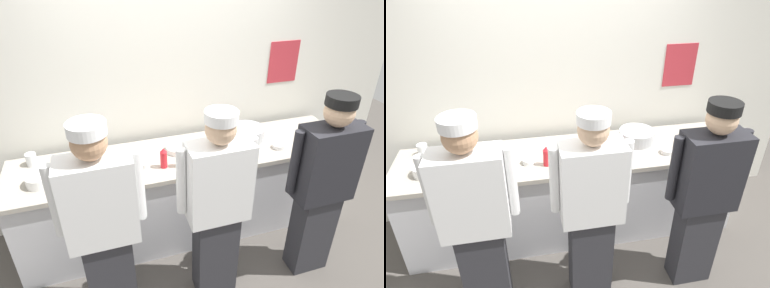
% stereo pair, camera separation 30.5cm
% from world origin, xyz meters
% --- Properties ---
extents(ground_plane, '(9.00, 9.00, 0.00)m').
position_xyz_m(ground_plane, '(0.00, 0.00, 0.00)').
color(ground_plane, '#514C47').
extents(wall_back, '(4.94, 0.11, 2.92)m').
position_xyz_m(wall_back, '(0.00, 0.87, 1.46)').
color(wall_back, silver).
rests_on(wall_back, ground).
extents(prep_counter, '(3.15, 0.72, 0.89)m').
position_xyz_m(prep_counter, '(0.00, 0.38, 0.45)').
color(prep_counter, silver).
rests_on(prep_counter, ground).
extents(chef_near_left, '(0.60, 0.24, 1.67)m').
position_xyz_m(chef_near_left, '(-0.81, -0.35, 0.89)').
color(chef_near_left, '#2D2D33').
rests_on(chef_near_left, ground).
extents(chef_center, '(0.59, 0.24, 1.63)m').
position_xyz_m(chef_center, '(0.00, -0.36, 0.87)').
color(chef_center, '#2D2D33').
rests_on(chef_center, ground).
extents(chef_far_right, '(0.60, 0.24, 1.65)m').
position_xyz_m(chef_far_right, '(0.87, -0.40, 0.88)').
color(chef_far_right, '#2D2D33').
rests_on(chef_far_right, ground).
extents(plate_stack_front, '(0.24, 0.24, 0.05)m').
position_xyz_m(plate_stack_front, '(-0.07, 0.45, 0.92)').
color(plate_stack_front, white).
rests_on(plate_stack_front, prep_counter).
extents(plate_stack_rear, '(0.20, 0.20, 0.08)m').
position_xyz_m(plate_stack_rear, '(-1.25, 0.28, 0.94)').
color(plate_stack_rear, white).
rests_on(plate_stack_rear, prep_counter).
extents(mixing_bowl_steel, '(0.34, 0.34, 0.12)m').
position_xyz_m(mixing_bowl_steel, '(0.64, 0.48, 0.95)').
color(mixing_bowl_steel, '#B7BABF').
rests_on(mixing_bowl_steel, prep_counter).
extents(sheet_tray, '(0.54, 0.42, 0.02)m').
position_xyz_m(sheet_tray, '(-0.86, 0.36, 0.91)').
color(sheet_tray, '#B7BABF').
rests_on(sheet_tray, prep_counter).
extents(squeeze_bottle_primary, '(0.06, 0.06, 0.21)m').
position_xyz_m(squeeze_bottle_primary, '(-0.10, 0.18, 0.99)').
color(squeeze_bottle_primary, '#E5E066').
rests_on(squeeze_bottle_primary, prep_counter).
extents(squeeze_bottle_secondary, '(0.06, 0.06, 0.18)m').
position_xyz_m(squeeze_bottle_secondary, '(0.27, 0.28, 0.98)').
color(squeeze_bottle_secondary, red).
rests_on(squeeze_bottle_secondary, prep_counter).
extents(squeeze_bottle_spare, '(0.06, 0.06, 0.18)m').
position_xyz_m(squeeze_bottle_spare, '(-0.26, 0.22, 0.98)').
color(squeeze_bottle_spare, red).
rests_on(squeeze_bottle_spare, prep_counter).
extents(ramekin_red_sauce, '(0.11, 0.11, 0.04)m').
position_xyz_m(ramekin_red_sauce, '(0.84, 0.21, 0.92)').
color(ramekin_red_sauce, white).
rests_on(ramekin_red_sauce, prep_counter).
extents(ramekin_yellow_sauce, '(0.10, 0.10, 0.05)m').
position_xyz_m(ramekin_yellow_sauce, '(-0.42, 0.28, 0.92)').
color(ramekin_yellow_sauce, white).
rests_on(ramekin_yellow_sauce, prep_counter).
extents(ramekin_orange_sauce, '(0.11, 0.11, 0.04)m').
position_xyz_m(ramekin_orange_sauce, '(0.31, 0.50, 0.92)').
color(ramekin_orange_sauce, white).
rests_on(ramekin_orange_sauce, prep_counter).
extents(ramekin_green_sauce, '(0.11, 0.11, 0.04)m').
position_xyz_m(ramekin_green_sauce, '(0.11, 0.36, 0.92)').
color(ramekin_green_sauce, white).
rests_on(ramekin_green_sauce, prep_counter).
extents(deli_cup, '(0.09, 0.09, 0.11)m').
position_xyz_m(deli_cup, '(-1.33, 0.60, 0.95)').
color(deli_cup, white).
rests_on(deli_cup, prep_counter).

